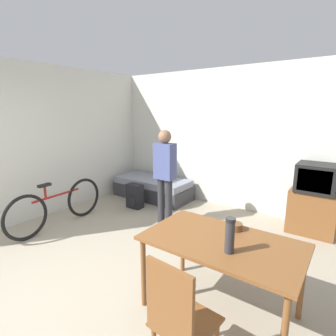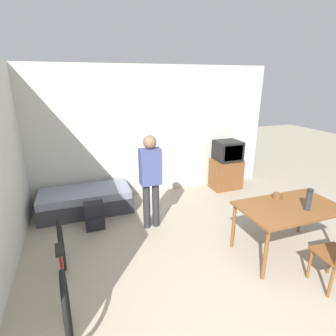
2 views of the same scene
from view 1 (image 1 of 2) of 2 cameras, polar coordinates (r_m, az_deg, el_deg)
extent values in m
plane|color=#9E937F|center=(3.10, -24.75, -26.68)|extent=(20.00, 20.00, 0.00)
cube|color=silver|center=(5.34, 11.23, 6.26)|extent=(5.63, 0.06, 2.70)
cube|color=silver|center=(5.44, -21.41, 5.76)|extent=(0.06, 4.73, 2.70)
cube|color=#333338|center=(5.86, -3.32, -4.98)|extent=(1.70, 0.78, 0.30)
cube|color=gray|center=(5.80, -3.35, -2.90)|extent=(1.65, 0.75, 0.14)
cube|color=brown|center=(4.72, 28.85, -8.44)|extent=(0.68, 0.44, 0.69)
cube|color=black|center=(4.57, 29.58, -1.84)|extent=(0.54, 0.50, 0.43)
cube|color=black|center=(4.33, 29.20, -2.50)|extent=(0.45, 0.01, 0.33)
cube|color=brown|center=(2.53, 11.63, -15.45)|extent=(1.41, 0.83, 0.03)
cylinder|color=brown|center=(2.76, -5.36, -21.70)|extent=(0.05, 0.05, 0.72)
cylinder|color=brown|center=(3.24, 3.24, -16.01)|extent=(0.05, 0.05, 0.72)
cylinder|color=brown|center=(2.88, 27.15, -21.56)|extent=(0.05, 0.05, 0.72)
cube|color=brown|center=(2.15, 3.93, -30.39)|extent=(0.43, 0.43, 0.02)
cube|color=brown|center=(1.86, 0.26, -27.34)|extent=(0.37, 0.06, 0.52)
cylinder|color=brown|center=(2.47, 2.89, -30.65)|extent=(0.04, 0.04, 0.43)
torus|color=black|center=(5.05, -17.83, -6.09)|extent=(0.10, 0.70, 0.70)
torus|color=black|center=(4.48, -28.57, -9.45)|extent=(0.10, 0.70, 0.70)
cylinder|color=maroon|center=(4.68, -23.05, -5.49)|extent=(0.09, 0.85, 0.04)
cylinder|color=maroon|center=(4.55, -25.17, -4.87)|extent=(0.04, 0.04, 0.20)
cube|color=black|center=(4.52, -25.31, -3.42)|extent=(0.09, 0.21, 0.04)
cylinder|color=#28282D|center=(4.52, -1.50, -7.04)|extent=(0.12, 0.12, 0.79)
cylinder|color=#28282D|center=(4.43, 0.16, -7.45)|extent=(0.12, 0.12, 0.79)
cube|color=#424C7F|center=(4.29, -0.70, 1.48)|extent=(0.34, 0.20, 0.59)
sphere|color=#846047|center=(4.23, -0.72, 6.85)|extent=(0.21, 0.21, 0.21)
cylinder|color=#2D2D33|center=(2.27, 13.31, -14.12)|extent=(0.08, 0.08, 0.30)
cylinder|color=black|center=(2.22, 13.49, -10.95)|extent=(0.08, 0.08, 0.03)
cylinder|color=brown|center=(2.73, 14.40, -12.24)|extent=(0.14, 0.14, 0.07)
cube|color=black|center=(5.27, -7.24, -6.06)|extent=(0.32, 0.19, 0.48)
cube|color=black|center=(5.21, -8.07, -7.12)|extent=(0.22, 0.03, 0.17)
camera|label=2|loc=(3.63, -63.70, 13.98)|focal=28.00mm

